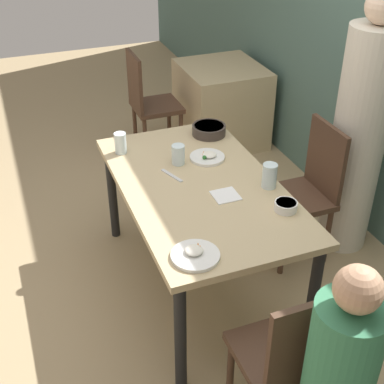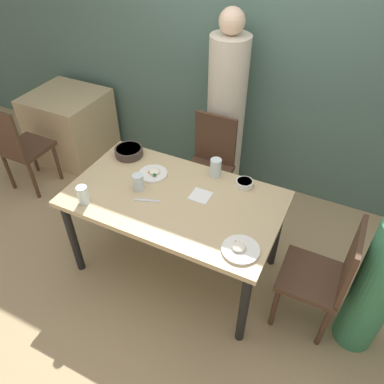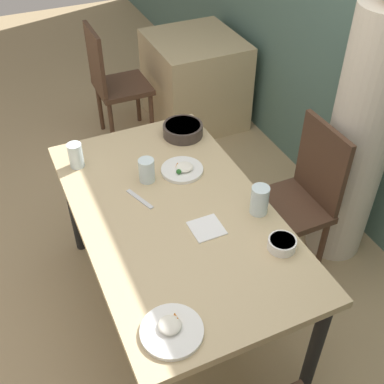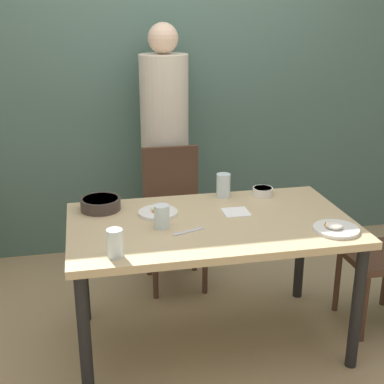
% 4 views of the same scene
% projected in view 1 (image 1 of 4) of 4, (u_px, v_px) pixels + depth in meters
% --- Properties ---
extents(ground_plane, '(10.00, 10.00, 0.00)m').
position_uv_depth(ground_plane, '(199.00, 283.00, 3.42)').
color(ground_plane, tan).
extents(dining_table, '(1.50, 0.86, 0.74)m').
position_uv_depth(dining_table, '(200.00, 196.00, 3.06)').
color(dining_table, tan).
rests_on(dining_table, ground_plane).
extents(chair_adult_spot, '(0.40, 0.40, 0.93)m').
position_uv_depth(chair_adult_spot, '(307.00, 188.00, 3.44)').
color(chair_adult_spot, '#4C3323').
rests_on(chair_adult_spot, ground_plane).
extents(chair_child_spot, '(0.40, 0.40, 0.93)m').
position_uv_depth(chair_child_spot, '(291.00, 357.00, 2.29)').
color(chair_child_spot, '#4C3323').
rests_on(chair_child_spot, ground_plane).
extents(person_adult, '(0.34, 0.34, 1.72)m').
position_uv_depth(person_adult, '(358.00, 139.00, 3.38)').
color(person_adult, beige).
rests_on(person_adult, ground_plane).
extents(bowl_curry, '(0.22, 0.22, 0.07)m').
position_uv_depth(bowl_curry, '(209.00, 130.00, 3.53)').
color(bowl_curry, '#3D332D').
rests_on(bowl_curry, dining_table).
extents(plate_rice_adult, '(0.23, 0.23, 0.04)m').
position_uv_depth(plate_rice_adult, '(195.00, 254.00, 2.48)').
color(plate_rice_adult, white).
rests_on(plate_rice_adult, dining_table).
extents(plate_rice_child, '(0.21, 0.21, 0.04)m').
position_uv_depth(plate_rice_child, '(207.00, 157.00, 3.26)').
color(plate_rice_child, white).
rests_on(plate_rice_child, dining_table).
extents(bowl_rice_small, '(0.12, 0.12, 0.05)m').
position_uv_depth(bowl_rice_small, '(286.00, 206.00, 2.79)').
color(bowl_rice_small, white).
rests_on(bowl_rice_small, dining_table).
extents(glass_water_tall, '(0.07, 0.07, 0.13)m').
position_uv_depth(glass_water_tall, '(120.00, 143.00, 3.30)').
color(glass_water_tall, silver).
rests_on(glass_water_tall, dining_table).
extents(glass_water_short, '(0.08, 0.08, 0.14)m').
position_uv_depth(glass_water_short, '(269.00, 176.00, 2.96)').
color(glass_water_short, silver).
rests_on(glass_water_short, dining_table).
extents(glass_water_center, '(0.08, 0.08, 0.12)m').
position_uv_depth(glass_water_center, '(178.00, 155.00, 3.19)').
color(glass_water_center, silver).
rests_on(glass_water_center, dining_table).
extents(napkin_folded, '(0.14, 0.14, 0.01)m').
position_uv_depth(napkin_folded, '(226.00, 195.00, 2.92)').
color(napkin_folded, white).
rests_on(napkin_folded, dining_table).
extents(fork_steel, '(0.18, 0.08, 0.01)m').
position_uv_depth(fork_steel, '(172.00, 175.00, 3.10)').
color(fork_steel, silver).
rests_on(fork_steel, dining_table).
extents(background_table, '(0.74, 0.70, 0.72)m').
position_uv_depth(background_table, '(221.00, 105.00, 4.91)').
color(background_table, tan).
rests_on(background_table, ground_plane).
extents(chair_background, '(0.40, 0.40, 0.93)m').
position_uv_depth(chair_background, '(149.00, 101.00, 4.63)').
color(chair_background, '#4C3323').
rests_on(chair_background, ground_plane).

